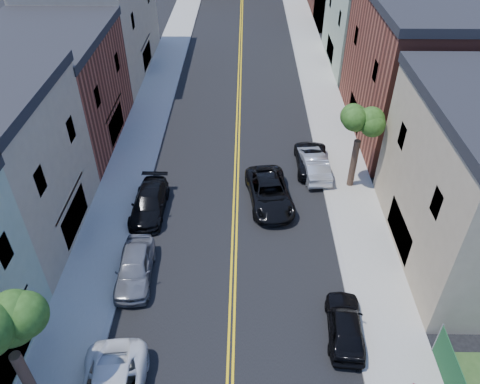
{
  "coord_description": "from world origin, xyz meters",
  "views": [
    {
      "loc": [
        0.59,
        4.41,
        19.39
      ],
      "look_at": [
        0.31,
        26.65,
        2.0
      ],
      "focal_mm": 34.44,
      "sensor_mm": 36.0,
      "label": 1
    }
  ],
  "objects_px": {
    "grey_car_left": "(135,267)",
    "black_car_right": "(345,325)",
    "black_car_left": "(149,203)",
    "silver_car_right": "(313,164)",
    "black_suv_lane": "(269,193)",
    "dark_car_right_far": "(312,158)"
  },
  "relations": [
    {
      "from": "grey_car_left",
      "to": "black_car_right",
      "type": "xyz_separation_m",
      "value": [
        10.84,
        -3.52,
        -0.07
      ]
    },
    {
      "from": "grey_car_left",
      "to": "black_car_left",
      "type": "distance_m",
      "value": 5.61
    },
    {
      "from": "black_car_right",
      "to": "silver_car_right",
      "type": "xyz_separation_m",
      "value": [
        0.0,
        13.57,
        0.05
      ]
    },
    {
      "from": "silver_car_right",
      "to": "black_suv_lane",
      "type": "height_order",
      "value": "black_suv_lane"
    },
    {
      "from": "black_car_right",
      "to": "silver_car_right",
      "type": "height_order",
      "value": "silver_car_right"
    },
    {
      "from": "silver_car_right",
      "to": "black_suv_lane",
      "type": "distance_m",
      "value": 4.72
    },
    {
      "from": "black_car_left",
      "to": "black_suv_lane",
      "type": "bearing_deg",
      "value": 8.66
    },
    {
      "from": "black_car_right",
      "to": "black_suv_lane",
      "type": "bearing_deg",
      "value": -67.71
    },
    {
      "from": "black_car_right",
      "to": "dark_car_right_far",
      "type": "xyz_separation_m",
      "value": [
        0.0,
        14.42,
        -0.02
      ]
    },
    {
      "from": "black_car_left",
      "to": "dark_car_right_far",
      "type": "height_order",
      "value": "black_car_left"
    },
    {
      "from": "black_car_left",
      "to": "silver_car_right",
      "type": "bearing_deg",
      "value": 22.95
    },
    {
      "from": "black_car_left",
      "to": "dark_car_right_far",
      "type": "distance_m",
      "value": 12.21
    },
    {
      "from": "black_suv_lane",
      "to": "dark_car_right_far",
      "type": "bearing_deg",
      "value": 44.49
    },
    {
      "from": "black_suv_lane",
      "to": "black_car_right",
      "type": "bearing_deg",
      "value": -79.98
    },
    {
      "from": "grey_car_left",
      "to": "silver_car_right",
      "type": "xyz_separation_m",
      "value": [
        10.84,
        10.05,
        -0.01
      ]
    },
    {
      "from": "silver_car_right",
      "to": "grey_car_left",
      "type": "bearing_deg",
      "value": 36.35
    },
    {
      "from": "black_car_right",
      "to": "grey_car_left",
      "type": "bearing_deg",
      "value": -13.56
    },
    {
      "from": "black_car_left",
      "to": "black_car_right",
      "type": "distance_m",
      "value": 14.29
    },
    {
      "from": "black_car_right",
      "to": "dark_car_right_far",
      "type": "bearing_deg",
      "value": -85.57
    },
    {
      "from": "grey_car_left",
      "to": "dark_car_right_far",
      "type": "distance_m",
      "value": 15.37
    },
    {
      "from": "grey_car_left",
      "to": "black_suv_lane",
      "type": "height_order",
      "value": "black_suv_lane"
    },
    {
      "from": "dark_car_right_far",
      "to": "silver_car_right",
      "type": "bearing_deg",
      "value": 90.06
    }
  ]
}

